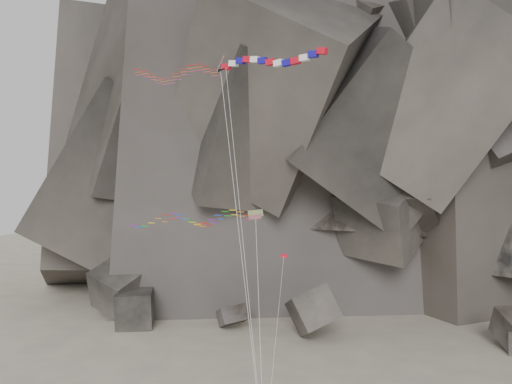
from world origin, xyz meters
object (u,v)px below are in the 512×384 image
(delta_kite, at_px, (172,73))
(pennant_kite, at_px, (280,290))
(parafoil_kite, at_px, (187,219))
(banner_kite, at_px, (271,62))

(delta_kite, relative_size, pennant_kite, 2.24)
(delta_kite, relative_size, parafoil_kite, 1.74)
(banner_kite, bearing_deg, pennant_kite, 26.15)
(pennant_kite, bearing_deg, parafoil_kite, 146.10)
(banner_kite, bearing_deg, delta_kite, -155.81)
(parafoil_kite, bearing_deg, pennant_kite, -30.77)
(parafoil_kite, relative_size, pennant_kite, 1.28)
(delta_kite, bearing_deg, parafoil_kite, 77.93)
(delta_kite, distance_m, banner_kite, 8.74)
(banner_kite, relative_size, parafoil_kite, 1.75)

